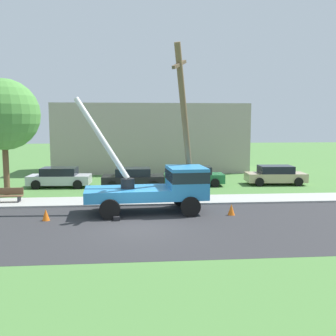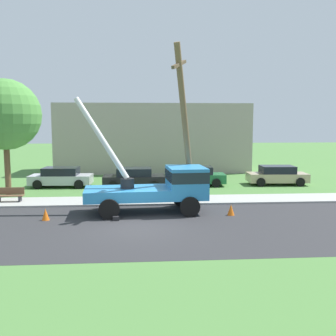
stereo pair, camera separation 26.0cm
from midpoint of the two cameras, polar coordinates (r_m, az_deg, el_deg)
ground_plane at (r=29.15m, az=-4.78°, el=-2.45°), size 120.00×120.00×0.00m
road_asphalt at (r=17.40m, az=-4.62°, el=-8.71°), size 80.00×8.79×0.01m
sidewalk_strip at (r=22.89m, az=-4.72°, el=-4.85°), size 80.00×2.50×0.10m
utility_truck at (r=19.95m, az=-1.27°, el=-2.57°), size 6.92×3.21×5.98m
leaning_utility_pole at (r=20.68m, az=2.22°, el=6.22°), size 1.72×3.15×8.69m
traffic_cone_ahead at (r=19.69m, az=9.01°, el=-6.12°), size 0.36×0.36×0.56m
traffic_cone_behind at (r=19.31m, az=-18.07°, el=-6.63°), size 0.36×0.36×0.56m
parked_sedan_silver at (r=28.92m, az=-16.06°, el=-1.34°), size 4.48×2.15×1.42m
parked_sedan_black at (r=27.63m, az=-5.48°, el=-1.47°), size 4.42×2.05×1.42m
parked_sedan_green at (r=28.58m, az=3.60°, el=-1.18°), size 4.49×2.17×1.42m
parked_sedan_tan at (r=30.10m, az=15.44°, el=-1.01°), size 4.50×2.19×1.42m
park_bench at (r=24.04m, az=-22.88°, el=-3.80°), size 1.60×0.45×0.90m
roadside_tree_near at (r=25.89m, az=-23.53°, el=7.27°), size 4.39×4.39×7.35m
lowrise_building_backdrop at (r=37.44m, az=-2.75°, el=4.51°), size 18.00×6.00×6.40m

